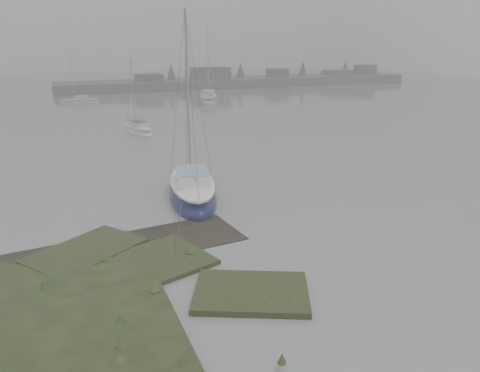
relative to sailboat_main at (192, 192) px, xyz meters
name	(u,v)px	position (x,y,z in m)	size (l,w,h in m)	color
ground	(109,129)	(-1.50, 20.77, -0.30)	(160.00, 160.00, 0.00)	gray
far_shoreline	(248,81)	(25.35, 52.67, 0.55)	(60.00, 8.00, 4.15)	#4C4F51
sailboat_main	(192,192)	(0.00, 0.00, 0.00)	(3.56, 7.21, 9.74)	#0D123E
sailboat_white	(138,131)	(0.56, 17.98, -0.09)	(2.56, 5.01, 6.76)	white
sailboat_far_b	(209,100)	(12.52, 35.00, 0.00)	(4.55, 7.25, 9.73)	#A3A6AB
sailboat_far_c	(80,102)	(-2.62, 39.15, -0.09)	(4.81, 1.69, 6.73)	silver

